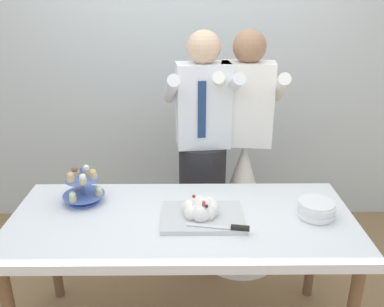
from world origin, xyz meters
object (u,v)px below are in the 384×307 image
object	(u,v)px
dessert_table	(182,230)
person_bride	(242,188)
main_cake_tray	(203,211)
person_groom	(202,169)
plate_stack	(316,209)
cupcake_stand	(83,187)

from	to	relation	value
dessert_table	person_bride	size ratio (longest dim) A/B	1.08
main_cake_tray	person_groom	distance (m)	0.71
dessert_table	main_cake_tray	distance (m)	0.16
main_cake_tray	plate_stack	bearing A→B (deg)	1.65
dessert_table	main_cake_tray	world-z (taller)	main_cake_tray
dessert_table	person_groom	distance (m)	0.70
plate_stack	person_bride	world-z (taller)	person_bride
person_groom	cupcake_stand	bearing A→B (deg)	-142.80
dessert_table	main_cake_tray	bearing A→B (deg)	-6.08
person_bride	cupcake_stand	bearing A→B (deg)	-150.18
plate_stack	person_groom	bearing A→B (deg)	129.76
cupcake_stand	plate_stack	distance (m)	1.26
cupcake_stand	plate_stack	world-z (taller)	cupcake_stand
main_cake_tray	plate_stack	size ratio (longest dim) A/B	2.24
dessert_table	cupcake_stand	bearing A→B (deg)	162.22
main_cake_tray	plate_stack	xyz separation A→B (m)	(0.59, 0.02, 0.00)
cupcake_stand	person_bride	xyz separation A→B (m)	(0.96, 0.55, -0.28)
main_cake_tray	plate_stack	world-z (taller)	main_cake_tray
main_cake_tray	dessert_table	bearing A→B (deg)	173.92
plate_stack	person_bride	bearing A→B (deg)	111.50
main_cake_tray	person_groom	size ratio (longest dim) A/B	0.26
person_groom	main_cake_tray	bearing A→B (deg)	-91.84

